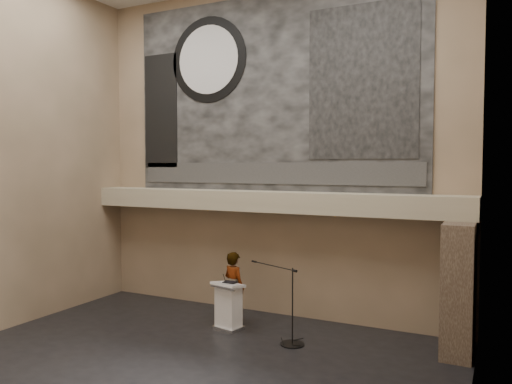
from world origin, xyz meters
The scene contains 19 objects.
floor centered at (0.00, 0.00, 0.00)m, with size 10.00×10.00×0.00m, color black.
wall_back centered at (0.00, 4.00, 4.25)m, with size 10.00×0.02×8.50m, color #77644B.
wall_left centered at (-5.00, 0.00, 4.25)m, with size 0.02×8.00×8.50m, color #77644B.
wall_right centered at (5.00, 0.00, 4.25)m, with size 0.02×8.00×8.50m, color #77644B.
soffit centered at (0.00, 3.60, 2.95)m, with size 10.00×0.80×0.50m, color tan.
sprinkler_left centered at (-1.60, 3.55, 2.67)m, with size 0.04×0.04×0.06m, color #B2893D.
sprinkler_right centered at (1.90, 3.55, 2.67)m, with size 0.04×0.04×0.06m, color #B2893D.
banner centered at (0.00, 3.97, 5.70)m, with size 8.00×0.05×5.00m, color black.
banner_text_strip centered at (0.00, 3.93, 3.65)m, with size 7.76×0.02×0.55m, color #2E2E2E.
banner_clock_rim centered at (-1.80, 3.93, 6.70)m, with size 2.30×2.30×0.02m, color black.
banner_clock_face centered at (-1.80, 3.91, 6.70)m, with size 1.84×1.84×0.02m, color silver.
banner_building_print centered at (2.40, 3.93, 5.80)m, with size 2.60×0.02×3.60m, color black.
banner_brick_print centered at (-3.40, 3.93, 5.40)m, with size 1.10×0.02×3.20m, color black.
stone_pier centered at (4.65, 3.15, 1.35)m, with size 0.60×1.40×2.70m, color #433429.
lectern centered at (-0.29, 2.34, 0.55)m, with size 0.79×0.63×1.13m.
binder centered at (-0.27, 2.36, 1.12)m, with size 0.28×0.23×0.04m, color black.
papers centered at (-0.42, 2.31, 1.10)m, with size 0.21×0.28×0.01m, color white.
speaker_person centered at (-0.41, 2.82, 0.88)m, with size 0.64×0.42×1.75m, color silver.
mic_stand centered at (1.38, 2.10, 0.27)m, with size 1.50×0.81×1.66m.
Camera 1 is at (5.42, -7.68, 3.84)m, focal length 35.00 mm.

